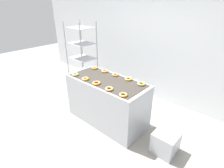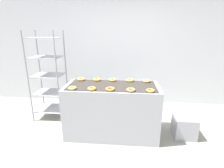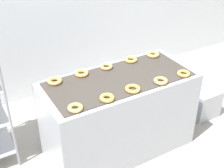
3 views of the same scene
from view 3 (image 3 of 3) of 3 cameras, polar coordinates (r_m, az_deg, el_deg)
name	(u,v)px [view 3 (image 3 of 3)]	position (r m, az deg, el deg)	size (l,w,h in m)	color
fryer_machine	(119,115)	(3.35, 1.30, -5.71)	(1.57, 0.71, 0.91)	#A8AAB2
glaze_bin	(201,101)	(4.19, 16.05, -3.08)	(0.36, 0.37, 0.37)	#A8AAB2
donut_near_leftmost	(75,108)	(2.67, -6.73, -4.34)	(0.13, 0.13, 0.04)	tan
donut_near_left	(107,98)	(2.77, -0.93, -2.54)	(0.13, 0.13, 0.04)	gold
donut_near_center	(133,89)	(2.90, 3.81, -0.88)	(0.14, 0.14, 0.04)	gold
donut_near_right	(161,81)	(3.06, 8.90, 0.59)	(0.14, 0.14, 0.04)	tan
donut_near_rightmost	(184,73)	(3.23, 12.97, 1.89)	(0.13, 0.13, 0.03)	gold
donut_far_leftmost	(55,81)	(3.07, -10.42, 0.54)	(0.14, 0.14, 0.04)	#DC9A4E
donut_far_left	(82,73)	(3.16, -5.59, 1.98)	(0.14, 0.14, 0.04)	gold
donut_far_center	(106,67)	(3.28, -1.03, 3.21)	(0.13, 0.13, 0.03)	tan
donut_far_right	(131,60)	(3.42, 3.46, 4.48)	(0.14, 0.14, 0.04)	gold
donut_far_rightmost	(153,54)	(3.56, 7.52, 5.40)	(0.14, 0.14, 0.04)	tan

